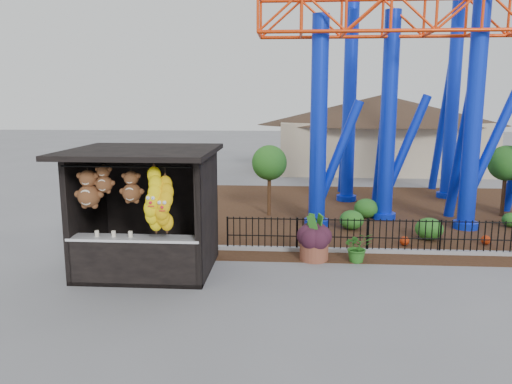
# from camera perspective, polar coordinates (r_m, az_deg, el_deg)

# --- Properties ---
(ground) EXTENTS (120.00, 120.00, 0.00)m
(ground) POSITION_cam_1_polar(r_m,az_deg,el_deg) (11.64, 0.83, -11.10)
(ground) COLOR slate
(ground) RESTS_ON ground
(mulch_bed) EXTENTS (18.00, 12.00, 0.02)m
(mulch_bed) POSITION_cam_1_polar(r_m,az_deg,el_deg) (19.59, 13.96, -2.44)
(mulch_bed) COLOR #331E11
(mulch_bed) RESTS_ON ground
(curb) EXTENTS (18.00, 0.18, 0.12)m
(curb) POSITION_cam_1_polar(r_m,az_deg,el_deg) (14.84, 17.23, -6.54)
(curb) COLOR gray
(curb) RESTS_ON ground
(prize_booth) EXTENTS (3.50, 3.40, 3.12)m
(prize_booth) POSITION_cam_1_polar(r_m,az_deg,el_deg) (12.55, -12.73, -2.43)
(prize_booth) COLOR black
(prize_booth) RESTS_ON ground
(picket_fence) EXTENTS (12.20, 0.06, 1.00)m
(picket_fence) POSITION_cam_1_polar(r_m,az_deg,el_deg) (14.95, 20.69, -4.87)
(picket_fence) COLOR black
(picket_fence) RESTS_ON ground
(roller_coaster) EXTENTS (11.00, 6.37, 10.82)m
(roller_coaster) POSITION_cam_1_polar(r_m,az_deg,el_deg) (19.69, 18.03, 16.28)
(roller_coaster) COLOR #0C29D3
(roller_coaster) RESTS_ON ground
(terracotta_planter) EXTENTS (1.01, 1.01, 0.54)m
(terracotta_planter) POSITION_cam_1_polar(r_m,az_deg,el_deg) (13.70, 6.64, -6.62)
(terracotta_planter) COLOR brown
(terracotta_planter) RESTS_ON ground
(planter_foliage) EXTENTS (0.70, 0.70, 0.64)m
(planter_foliage) POSITION_cam_1_polar(r_m,az_deg,el_deg) (13.54, 6.70, -4.23)
(planter_foliage) COLOR black
(planter_foliage) RESTS_ON terracotta_planter
(potted_plant) EXTENTS (0.87, 0.79, 0.83)m
(potted_plant) POSITION_cam_1_polar(r_m,az_deg,el_deg) (13.67, 11.55, -6.17)
(potted_plant) COLOR #1B5E1B
(potted_plant) RESTS_ON ground
(landscaping) EXTENTS (8.09, 4.34, 0.71)m
(landscaping) POSITION_cam_1_polar(r_m,az_deg,el_deg) (17.51, 16.67, -3.02)
(landscaping) COLOR #235A1A
(landscaping) RESTS_ON mulch_bed
(pavilion) EXTENTS (15.00, 15.00, 4.80)m
(pavilion) POSITION_cam_1_polar(r_m,az_deg,el_deg) (31.30, 14.12, 7.93)
(pavilion) COLOR #BFAD8C
(pavilion) RESTS_ON ground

